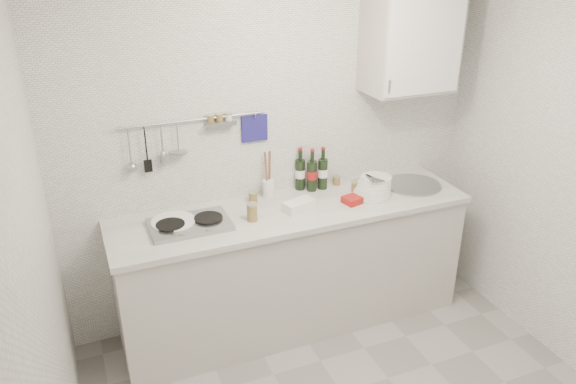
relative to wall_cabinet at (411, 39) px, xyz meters
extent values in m
cube|color=silver|center=(-0.90, 0.18, -0.70)|extent=(3.00, 0.02, 2.50)
cube|color=silver|center=(-2.40, -1.22, -0.70)|extent=(0.02, 2.80, 2.50)
cube|color=#B0AAA3|center=(-0.90, -0.12, -1.51)|extent=(2.40, 0.60, 0.88)
cube|color=silver|center=(-0.90, -0.12, -1.05)|extent=(2.44, 0.64, 0.04)
cube|color=black|center=(-0.90, -0.10, -1.90)|extent=(2.34, 0.52, 0.10)
cube|color=#93969B|center=(-1.60, -0.12, -1.01)|extent=(0.50, 0.32, 0.03)
cylinder|color=black|center=(-1.72, -0.12, -0.99)|extent=(0.18, 0.18, 0.01)
cylinder|color=black|center=(-1.48, -0.12, -0.99)|extent=(0.18, 0.18, 0.01)
cylinder|color=#93969B|center=(0.05, -0.12, -1.02)|extent=(0.40, 0.40, 0.02)
cylinder|color=#93969B|center=(0.05, -0.12, -1.08)|extent=(0.34, 0.34, 0.10)
cylinder|color=#93969B|center=(-1.47, 0.15, -0.43)|extent=(0.95, 0.02, 0.02)
cube|color=navy|center=(-1.06, 0.17, -0.54)|extent=(0.18, 0.02, 0.18)
cube|color=#B0AAA3|center=(0.00, 0.01, 0.00)|extent=(0.60, 0.35, 0.70)
cube|color=white|center=(0.00, -0.18, 0.00)|extent=(0.56, 0.01, 0.66)
cylinder|color=#93969B|center=(-0.26, -0.19, -0.25)|extent=(0.01, 0.01, 0.08)
cylinder|color=#526ABA|center=(-1.71, -0.08, -1.02)|extent=(0.29, 0.29, 0.01)
cylinder|color=#526ABA|center=(-1.70, -0.08, -1.01)|extent=(0.28, 0.28, 0.01)
cylinder|color=#526ABA|center=(-1.69, -0.07, -1.00)|extent=(0.28, 0.28, 0.01)
cylinder|color=white|center=(-0.32, -0.15, -1.02)|extent=(0.26, 0.26, 0.01)
cylinder|color=white|center=(-0.31, -0.15, -1.01)|extent=(0.26, 0.26, 0.01)
cylinder|color=white|center=(-0.30, -0.15, -1.00)|extent=(0.25, 0.25, 0.01)
cylinder|color=white|center=(-0.30, -0.14, -0.98)|extent=(0.25, 0.25, 0.01)
cylinder|color=white|center=(-0.29, -0.14, -0.97)|extent=(0.24, 0.24, 0.01)
cylinder|color=white|center=(-0.29, -0.13, -0.95)|extent=(0.23, 0.23, 0.01)
cylinder|color=white|center=(-0.28, -0.13, -0.94)|extent=(0.23, 0.23, 0.01)
cylinder|color=white|center=(-0.27, -0.12, -0.93)|extent=(0.22, 0.22, 0.01)
cylinder|color=white|center=(-0.27, -0.12, -0.91)|extent=(0.22, 0.22, 0.01)
cube|color=white|center=(-0.87, -0.16, -1.00)|extent=(0.24, 0.16, 0.06)
cube|color=red|center=(-0.50, -0.21, -1.01)|extent=(0.13, 0.13, 0.05)
cylinder|color=white|center=(-0.99, 0.11, -0.97)|extent=(0.08, 0.08, 0.13)
cylinder|color=brown|center=(-0.98, 0.11, -0.81)|extent=(0.03, 0.06, 0.25)
cylinder|color=brown|center=(-1.00, 0.12, -0.82)|extent=(0.02, 0.05, 0.23)
cylinder|color=olive|center=(-1.12, 0.07, -1.00)|extent=(0.06, 0.06, 0.07)
cylinder|color=tan|center=(-1.12, 0.07, -0.96)|extent=(0.06, 0.06, 0.01)
cylinder|color=olive|center=(-0.45, 0.12, -1.00)|extent=(0.05, 0.05, 0.06)
cylinder|color=tan|center=(-0.45, 0.12, -0.97)|extent=(0.06, 0.06, 0.01)
cylinder|color=olive|center=(-0.39, -0.04, -1.00)|extent=(0.06, 0.06, 0.06)
cylinder|color=tan|center=(-0.39, -0.04, -0.96)|extent=(0.06, 0.06, 0.01)
cylinder|color=olive|center=(-1.21, -0.19, -0.98)|extent=(0.07, 0.07, 0.11)
cylinder|color=tan|center=(-1.21, -0.19, -0.92)|extent=(0.07, 0.07, 0.01)
camera|label=1|loc=(-2.21, -3.22, 0.63)|focal=35.00mm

